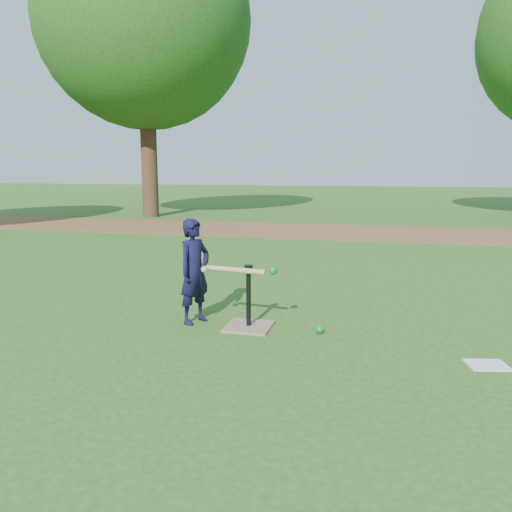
# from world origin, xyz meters

# --- Properties ---
(ground) EXTENTS (80.00, 80.00, 0.00)m
(ground) POSITION_xyz_m (0.00, 0.00, 0.00)
(ground) COLOR #285116
(ground) RESTS_ON ground
(dirt_strip) EXTENTS (24.00, 3.00, 0.01)m
(dirt_strip) POSITION_xyz_m (0.00, 7.50, 0.01)
(dirt_strip) COLOR brown
(dirt_strip) RESTS_ON ground
(child) EXTENTS (0.38, 0.45, 1.04)m
(child) POSITION_xyz_m (-0.70, -0.12, 0.52)
(child) COLOR black
(child) RESTS_ON ground
(wiffle_ball_ground) EXTENTS (0.08, 0.08, 0.08)m
(wiffle_ball_ground) POSITION_xyz_m (0.54, -0.17, 0.04)
(wiffle_ball_ground) COLOR #0B821F
(wiffle_ball_ground) RESTS_ON ground
(clipboard) EXTENTS (0.34, 0.28, 0.01)m
(clipboard) POSITION_xyz_m (1.90, -0.63, 0.01)
(clipboard) COLOR silver
(clipboard) RESTS_ON ground
(batting_tee) EXTENTS (0.43, 0.43, 0.61)m
(batting_tee) POSITION_xyz_m (-0.15, -0.16, 0.11)
(batting_tee) COLOR #8B7158
(batting_tee) RESTS_ON ground
(swing_action) EXTENTS (0.73, 0.15, 0.08)m
(swing_action) POSITION_xyz_m (-0.22, -0.18, 0.57)
(swing_action) COLOR tan
(swing_action) RESTS_ON ground
(tree_left) EXTENTS (6.40, 6.40, 9.08)m
(tree_left) POSITION_xyz_m (-6.00, 10.00, 5.87)
(tree_left) COLOR #382316
(tree_left) RESTS_ON ground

